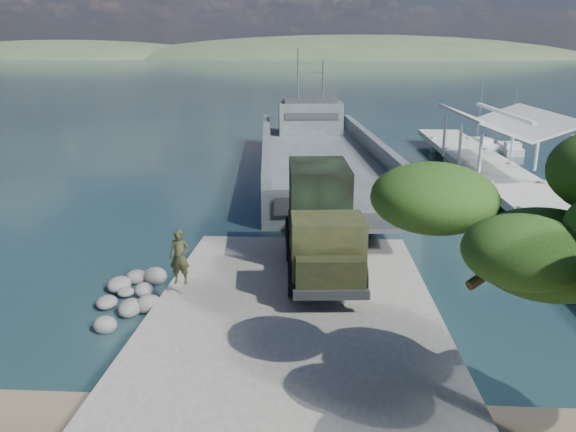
# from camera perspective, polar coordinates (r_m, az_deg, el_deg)

# --- Properties ---
(ground) EXTENTS (1400.00, 1400.00, 0.00)m
(ground) POSITION_cam_1_polar(r_m,az_deg,el_deg) (20.87, 0.76, -9.59)
(ground) COLOR #19323C
(ground) RESTS_ON ground
(boat_ramp) EXTENTS (10.00, 18.00, 0.50)m
(boat_ramp) POSITION_cam_1_polar(r_m,az_deg,el_deg) (19.87, 0.64, -10.22)
(boat_ramp) COLOR slate
(boat_ramp) RESTS_ON ground
(shoreline_rocks) EXTENTS (3.20, 5.60, 0.90)m
(shoreline_rocks) POSITION_cam_1_polar(r_m,az_deg,el_deg) (22.42, -15.40, -8.30)
(shoreline_rocks) COLOR #575755
(shoreline_rocks) RESTS_ON ground
(distant_headlands) EXTENTS (1000.00, 240.00, 48.00)m
(distant_headlands) POSITION_cam_1_polar(r_m,az_deg,el_deg) (580.88, 8.35, 15.53)
(distant_headlands) COLOR #3A4F31
(distant_headlands) RESTS_ON ground
(pier) EXTENTS (6.40, 44.00, 6.10)m
(pier) POSITION_cam_1_polar(r_m,az_deg,el_deg) (40.16, 20.93, 4.58)
(pier) COLOR beige
(pier) RESTS_ON ground
(landing_craft) EXTENTS (11.25, 34.49, 10.08)m
(landing_craft) POSITION_cam_1_polar(r_m,az_deg,el_deg) (43.53, 3.18, 5.47)
(landing_craft) COLOR #3F474A
(landing_craft) RESTS_ON ground
(military_truck) EXTENTS (3.37, 8.79, 3.99)m
(military_truck) POSITION_cam_1_polar(r_m,az_deg,el_deg) (23.08, 3.39, -0.37)
(military_truck) COLOR black
(military_truck) RESTS_ON boat_ramp
(soldier) EXTENTS (0.78, 0.54, 2.07)m
(soldier) POSITION_cam_1_polar(r_m,az_deg,el_deg) (21.06, -10.88, -5.10)
(soldier) COLOR black
(soldier) RESTS_ON boat_ramp
(sailboat_near) EXTENTS (2.00, 5.18, 6.16)m
(sailboat_near) POSITION_cam_1_polar(r_m,az_deg,el_deg) (56.32, 21.64, 6.36)
(sailboat_near) COLOR silver
(sailboat_near) RESTS_ON ground
(sailboat_far) EXTENTS (2.85, 5.70, 6.68)m
(sailboat_far) POSITION_cam_1_polar(r_m,az_deg,el_deg) (57.50, 18.68, 6.87)
(sailboat_far) COLOR silver
(sailboat_far) RESTS_ON ground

